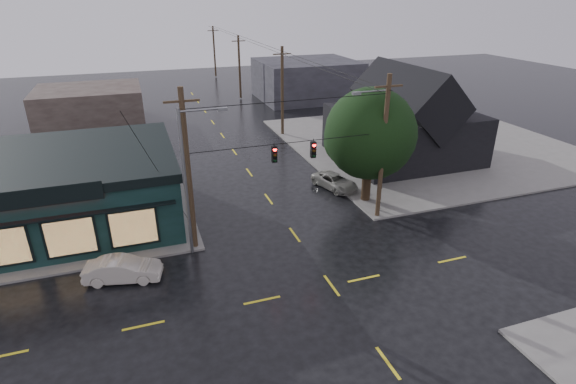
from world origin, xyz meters
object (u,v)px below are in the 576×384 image
object	(u,v)px
corner_tree	(370,134)
suv_silver	(335,181)
sedan_cream	(123,270)
utility_pole_nw	(196,248)
utility_pole_ne	(377,217)

from	to	relation	value
corner_tree	suv_silver	bearing A→B (deg)	111.76
corner_tree	sedan_cream	bearing A→B (deg)	-164.55
utility_pole_nw	utility_pole_ne	xyz separation A→B (m)	(13.00, 0.00, 0.00)
corner_tree	sedan_cream	distance (m)	19.07
utility_pole_nw	utility_pole_ne	distance (m)	13.00
suv_silver	utility_pole_ne	bearing A→B (deg)	-100.22
corner_tree	utility_pole_ne	xyz separation A→B (m)	(-0.50, -2.74, -5.37)
corner_tree	suv_silver	size ratio (longest dim) A/B	2.01
utility_pole_nw	utility_pole_ne	world-z (taller)	same
sedan_cream	utility_pole_ne	bearing A→B (deg)	-69.80
corner_tree	suv_silver	xyz separation A→B (m)	(-1.21, 3.04, -4.78)
corner_tree	utility_pole_nw	world-z (taller)	corner_tree
utility_pole_nw	suv_silver	bearing A→B (deg)	25.17
corner_tree	utility_pole_ne	world-z (taller)	corner_tree
corner_tree	sedan_cream	size ratio (longest dim) A/B	2.06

